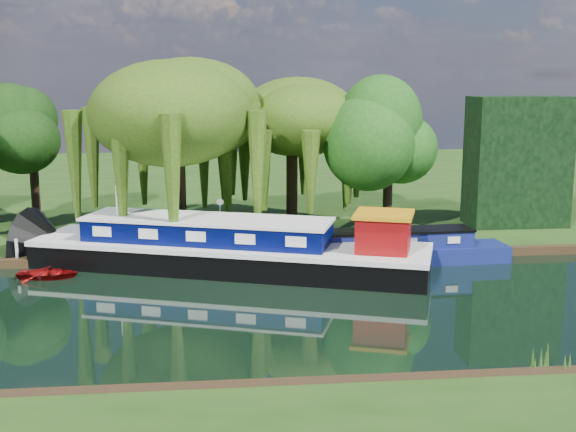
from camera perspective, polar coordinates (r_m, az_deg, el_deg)
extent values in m
plane|color=black|center=(30.57, -6.09, -7.56)|extent=(120.00, 120.00, 0.00)
cube|color=#17370F|center=(63.69, -5.99, 2.45)|extent=(120.00, 52.00, 0.45)
cube|color=black|center=(36.92, -4.72, -3.44)|extent=(20.52, 10.77, 1.34)
cube|color=silver|center=(36.73, -4.74, -2.26)|extent=(20.65, 10.89, 0.25)
cube|color=#02083F|center=(36.94, -6.41, -1.15)|extent=(12.87, 7.10, 1.06)
cube|color=silver|center=(36.82, -6.43, -0.24)|extent=(13.15, 7.38, 0.13)
cube|color=maroon|center=(34.96, 7.56, -1.37)|extent=(3.13, 3.13, 1.68)
cube|color=orange|center=(34.77, 7.60, 0.13)|extent=(3.48, 3.48, 0.18)
cylinder|color=silver|center=(38.69, -13.34, 0.40)|extent=(0.11, 0.11, 2.69)
cube|color=navy|center=(38.26, 7.58, -3.20)|extent=(13.39, 2.99, 1.00)
cube|color=navy|center=(38.05, 7.62, -1.86)|extent=(9.38, 2.21, 0.83)
cube|color=black|center=(37.95, 7.64, -1.17)|extent=(9.49, 2.32, 0.11)
cube|color=silver|center=(36.39, 2.74, -2.31)|extent=(0.67, 0.09, 0.35)
cube|color=silver|center=(36.93, 6.27, -2.16)|extent=(0.67, 0.09, 0.35)
cube|color=silver|center=(37.60, 9.69, -2.02)|extent=(0.67, 0.09, 0.35)
cube|color=silver|center=(38.41, 12.98, -1.87)|extent=(0.67, 0.09, 0.35)
imported|color=maroon|center=(37.26, -18.39, -4.65)|extent=(3.09, 2.31, 0.61)
cylinder|color=black|center=(41.80, -8.55, 2.20)|extent=(0.76, 0.76, 5.84)
ellipsoid|color=#2A470F|center=(41.37, -8.72, 7.98)|extent=(8.15, 8.15, 5.27)
cylinder|color=black|center=(44.56, 0.31, 2.32)|extent=(0.70, 0.70, 4.98)
ellipsoid|color=#2A470F|center=(44.16, 0.32, 6.93)|extent=(6.80, 6.80, 4.40)
cylinder|color=black|center=(49.03, -19.42, 3.16)|extent=(0.52, 0.52, 6.12)
ellipsoid|color=black|center=(48.77, -19.61, 6.07)|extent=(4.90, 4.90, 4.90)
cylinder|color=black|center=(43.10, 7.90, 2.65)|extent=(0.61, 0.61, 6.09)
ellipsoid|color=#134711|center=(42.81, 7.99, 5.95)|extent=(4.87, 4.87, 4.87)
cube|color=black|center=(47.16, 17.67, 4.13)|extent=(6.00, 3.00, 8.00)
cylinder|color=silver|center=(40.32, -5.37, -0.68)|extent=(0.10, 0.10, 2.20)
sphere|color=white|center=(40.08, -5.40, 1.11)|extent=(0.36, 0.36, 0.36)
cylinder|color=silver|center=(39.75, -20.65, -2.42)|extent=(0.16, 0.16, 1.00)
cylinder|color=silver|center=(38.63, -12.02, -2.31)|extent=(0.16, 0.16, 1.00)
cylinder|color=silver|center=(38.49, -1.60, -2.12)|extent=(0.16, 0.16, 1.00)
cylinder|color=silver|center=(39.37, 7.15, -1.90)|extent=(0.16, 0.16, 1.00)
cone|color=#244C14|center=(25.53, 19.82, -10.72)|extent=(1.20, 1.20, 1.10)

